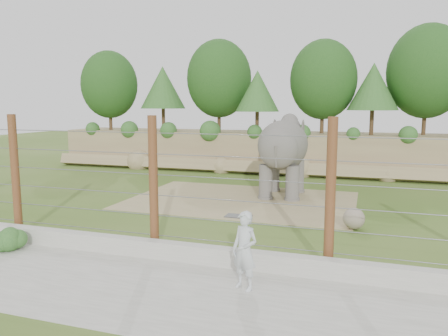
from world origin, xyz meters
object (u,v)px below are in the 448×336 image
(elephant, at_px, (283,157))
(stone_ball, at_px, (354,219))
(zookeeper, at_px, (245,251))
(barrier_fence, at_px, (153,185))

(elephant, bearing_deg, stone_ball, -57.03)
(elephant, height_order, stone_ball, elephant)
(elephant, relative_size, zookeeper, 2.50)
(elephant, relative_size, barrier_fence, 0.23)
(barrier_fence, bearing_deg, elephant, 77.39)
(stone_ball, height_order, zookeeper, zookeeper)
(stone_ball, distance_m, zookeeper, 6.39)
(elephant, xyz_separation_m, stone_ball, (3.45, -4.95, -1.48))
(barrier_fence, bearing_deg, stone_ball, 37.37)
(elephant, bearing_deg, zookeeper, -85.65)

